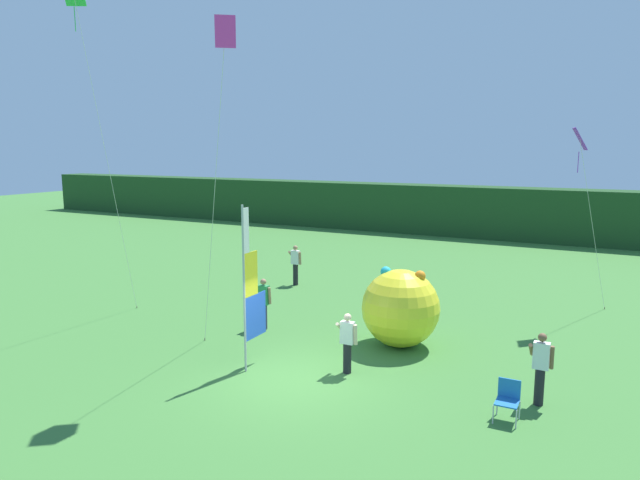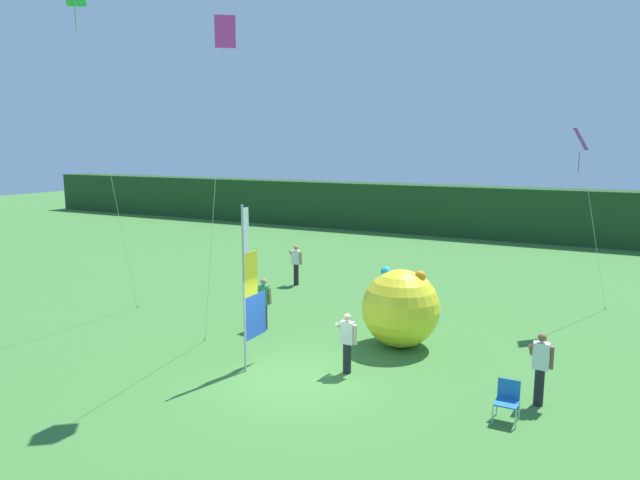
{
  "view_description": "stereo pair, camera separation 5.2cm",
  "coord_description": "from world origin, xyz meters",
  "px_view_note": "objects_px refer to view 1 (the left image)",
  "views": [
    {
      "loc": [
        6.87,
        -12.0,
        5.93
      ],
      "look_at": [
        -0.47,
        2.23,
        3.29
      ],
      "focal_mm": 31.79,
      "sensor_mm": 36.0,
      "label": 1
    },
    {
      "loc": [
        6.92,
        -11.97,
        5.93
      ],
      "look_at": [
        -0.47,
        2.23,
        3.29
      ],
      "focal_mm": 31.79,
      "sensor_mm": 36.0,
      "label": 2
    }
  ],
  "objects_px": {
    "person_mid_field": "(347,341)",
    "person_far_left": "(264,302)",
    "kite_green_diamond_2": "(79,21)",
    "kite_purple_diamond_0": "(581,148)",
    "banner_flag": "(251,291)",
    "folding_chair": "(508,397)",
    "kite_magenta_box_1": "(225,33)",
    "person_far_right": "(295,264)",
    "person_near_banner": "(541,367)",
    "inflatable_balloon": "(401,308)"
  },
  "relations": [
    {
      "from": "person_mid_field",
      "to": "person_far_left",
      "type": "xyz_separation_m",
      "value": [
        -3.96,
        2.08,
        0.04
      ]
    },
    {
      "from": "person_far_left",
      "to": "kite_green_diamond_2",
      "type": "relative_size",
      "value": 0.16
    },
    {
      "from": "person_mid_field",
      "to": "kite_purple_diamond_0",
      "type": "xyz_separation_m",
      "value": [
        4.88,
        8.01,
        5.01
      ]
    },
    {
      "from": "kite_purple_diamond_0",
      "to": "banner_flag",
      "type": "bearing_deg",
      "value": -129.64
    },
    {
      "from": "person_far_left",
      "to": "folding_chair",
      "type": "xyz_separation_m",
      "value": [
        8.18,
        -2.84,
        -0.39
      ]
    },
    {
      "from": "kite_magenta_box_1",
      "to": "person_far_right",
      "type": "bearing_deg",
      "value": 109.58
    },
    {
      "from": "person_far_left",
      "to": "kite_magenta_box_1",
      "type": "distance_m",
      "value": 8.51
    },
    {
      "from": "person_mid_field",
      "to": "kite_green_diamond_2",
      "type": "height_order",
      "value": "kite_green_diamond_2"
    },
    {
      "from": "person_near_banner",
      "to": "person_far_right",
      "type": "bearing_deg",
      "value": 145.29
    },
    {
      "from": "person_mid_field",
      "to": "person_far_left",
      "type": "height_order",
      "value": "person_far_left"
    },
    {
      "from": "banner_flag",
      "to": "person_far_left",
      "type": "xyz_separation_m",
      "value": [
        -1.5,
        2.93,
        -1.24
      ]
    },
    {
      "from": "person_far_left",
      "to": "kite_purple_diamond_0",
      "type": "xyz_separation_m",
      "value": [
        8.84,
        5.93,
        4.97
      ]
    },
    {
      "from": "inflatable_balloon",
      "to": "kite_green_diamond_2",
      "type": "distance_m",
      "value": 12.87
    },
    {
      "from": "person_far_left",
      "to": "person_far_right",
      "type": "bearing_deg",
      "value": 109.9
    },
    {
      "from": "inflatable_balloon",
      "to": "kite_purple_diamond_0",
      "type": "xyz_separation_m",
      "value": [
        4.34,
        5.38,
        4.7
      ]
    },
    {
      "from": "person_far_left",
      "to": "kite_green_diamond_2",
      "type": "distance_m",
      "value": 10.24
    },
    {
      "from": "banner_flag",
      "to": "kite_green_diamond_2",
      "type": "height_order",
      "value": "kite_green_diamond_2"
    },
    {
      "from": "person_far_right",
      "to": "kite_magenta_box_1",
      "type": "bearing_deg",
      "value": -70.42
    },
    {
      "from": "folding_chair",
      "to": "kite_green_diamond_2",
      "type": "distance_m",
      "value": 15.74
    },
    {
      "from": "person_far_right",
      "to": "inflatable_balloon",
      "type": "bearing_deg",
      "value": -38.16
    },
    {
      "from": "banner_flag",
      "to": "folding_chair",
      "type": "height_order",
      "value": "banner_flag"
    },
    {
      "from": "folding_chair",
      "to": "person_far_right",
      "type": "bearing_deg",
      "value": 140.13
    },
    {
      "from": "banner_flag",
      "to": "person_far_right",
      "type": "height_order",
      "value": "banner_flag"
    },
    {
      "from": "banner_flag",
      "to": "person_far_right",
      "type": "bearing_deg",
      "value": 112.46
    },
    {
      "from": "person_far_left",
      "to": "folding_chair",
      "type": "relative_size",
      "value": 1.91
    },
    {
      "from": "folding_chair",
      "to": "kite_green_diamond_2",
      "type": "height_order",
      "value": "kite_green_diamond_2"
    },
    {
      "from": "kite_green_diamond_2",
      "to": "person_far_left",
      "type": "bearing_deg",
      "value": 29.84
    },
    {
      "from": "person_far_right",
      "to": "kite_magenta_box_1",
      "type": "distance_m",
      "value": 12.27
    },
    {
      "from": "person_mid_field",
      "to": "kite_green_diamond_2",
      "type": "bearing_deg",
      "value": -176.13
    },
    {
      "from": "person_near_banner",
      "to": "person_far_left",
      "type": "bearing_deg",
      "value": 168.64
    },
    {
      "from": "person_far_left",
      "to": "banner_flag",
      "type": "bearing_deg",
      "value": -62.82
    },
    {
      "from": "kite_magenta_box_1",
      "to": "kite_green_diamond_2",
      "type": "distance_m",
      "value": 5.86
    },
    {
      "from": "banner_flag",
      "to": "kite_purple_diamond_0",
      "type": "relative_size",
      "value": 0.68
    },
    {
      "from": "person_mid_field",
      "to": "banner_flag",
      "type": "bearing_deg",
      "value": -160.97
    },
    {
      "from": "folding_chair",
      "to": "kite_magenta_box_1",
      "type": "distance_m",
      "value": 10.82
    },
    {
      "from": "banner_flag",
      "to": "person_far_left",
      "type": "relative_size",
      "value": 2.64
    },
    {
      "from": "kite_purple_diamond_0",
      "to": "person_mid_field",
      "type": "bearing_deg",
      "value": -121.35
    },
    {
      "from": "person_mid_field",
      "to": "kite_magenta_box_1",
      "type": "relative_size",
      "value": 0.18
    },
    {
      "from": "banner_flag",
      "to": "kite_magenta_box_1",
      "type": "height_order",
      "value": "kite_magenta_box_1"
    },
    {
      "from": "person_far_right",
      "to": "kite_purple_diamond_0",
      "type": "height_order",
      "value": "kite_purple_diamond_0"
    },
    {
      "from": "person_near_banner",
      "to": "folding_chair",
      "type": "relative_size",
      "value": 1.94
    },
    {
      "from": "banner_flag",
      "to": "kite_magenta_box_1",
      "type": "relative_size",
      "value": 0.49
    },
    {
      "from": "banner_flag",
      "to": "person_mid_field",
      "type": "relative_size",
      "value": 2.75
    },
    {
      "from": "person_mid_field",
      "to": "person_far_right",
      "type": "distance_m",
      "value": 9.86
    },
    {
      "from": "person_mid_field",
      "to": "person_far_right",
      "type": "relative_size",
      "value": 0.94
    },
    {
      "from": "person_far_left",
      "to": "kite_green_diamond_2",
      "type": "xyz_separation_m",
      "value": [
        -4.64,
        -2.66,
        8.72
      ]
    },
    {
      "from": "banner_flag",
      "to": "person_mid_field",
      "type": "height_order",
      "value": "banner_flag"
    },
    {
      "from": "person_far_left",
      "to": "inflatable_balloon",
      "type": "xyz_separation_m",
      "value": [
        4.51,
        0.55,
        0.27
      ]
    },
    {
      "from": "person_near_banner",
      "to": "inflatable_balloon",
      "type": "relative_size",
      "value": 0.73
    },
    {
      "from": "kite_purple_diamond_0",
      "to": "kite_magenta_box_1",
      "type": "xyz_separation_m",
      "value": [
        -7.73,
        -9.16,
        2.82
      ]
    }
  ]
}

